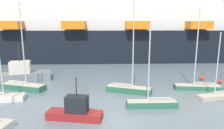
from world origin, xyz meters
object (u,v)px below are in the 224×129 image
object	(u,v)px
channel_buoy_2	(220,81)
cruise_ship	(130,25)
sailboat_5	(129,88)
sailboat_3	(217,95)
fishing_boat_1	(75,111)
sailboat_2	(23,86)
sailboat_0	(197,86)
channel_buoy_0	(202,78)
fishing_boat_0	(23,74)
sailboat_4	(0,97)
sailboat_1	(152,103)

from	to	relation	value
channel_buoy_2	cruise_ship	bearing A→B (deg)	114.62
cruise_ship	sailboat_5	bearing A→B (deg)	-97.18
sailboat_3	fishing_boat_1	bearing A→B (deg)	2.24
sailboat_2	sailboat_5	distance (m)	14.31
sailboat_2	channel_buoy_2	distance (m)	28.56
sailboat_0	channel_buoy_0	world-z (taller)	sailboat_0
sailboat_0	cruise_ship	xyz separation A→B (m)	(-6.65, 27.47, 7.92)
fishing_boat_0	channel_buoy_0	distance (m)	28.37
sailboat_3	sailboat_4	bearing A→B (deg)	-14.54
sailboat_1	fishing_boat_0	distance (m)	21.03
sailboat_3	channel_buoy_0	bearing A→B (deg)	-118.08
sailboat_5	channel_buoy_0	world-z (taller)	sailboat_5
sailboat_1	sailboat_5	world-z (taller)	sailboat_5
sailboat_4	sailboat_5	distance (m)	15.55
fishing_boat_1	sailboat_3	bearing A→B (deg)	26.78
sailboat_5	sailboat_0	bearing A→B (deg)	24.98
fishing_boat_1	channel_buoy_0	distance (m)	22.22
sailboat_5	channel_buoy_0	bearing A→B (deg)	42.92
cruise_ship	fishing_boat_0	bearing A→B (deg)	-131.18
sailboat_1	channel_buoy_2	xyz separation A→B (m)	(12.13, 8.76, -0.15)
sailboat_4	sailboat_5	world-z (taller)	sailboat_5
sailboat_0	channel_buoy_2	distance (m)	5.44
sailboat_0	fishing_boat_0	xyz separation A→B (m)	(-25.71, 4.48, 0.57)
sailboat_0	fishing_boat_1	world-z (taller)	sailboat_0
sailboat_1	channel_buoy_2	bearing A→B (deg)	-145.75
sailboat_1	sailboat_3	bearing A→B (deg)	-164.57
sailboat_0	sailboat_5	size ratio (longest dim) A/B	0.93
fishing_boat_0	sailboat_1	bearing A→B (deg)	134.18
sailboat_5	fishing_boat_1	distance (m)	9.43
sailboat_4	sailboat_5	bearing A→B (deg)	1.82
sailboat_0	channel_buoy_2	xyz separation A→B (m)	(4.66, 2.79, -0.21)
sailboat_3	fishing_boat_1	size ratio (longest dim) A/B	1.47
channel_buoy_2	fishing_boat_0	bearing A→B (deg)	176.80
sailboat_4	channel_buoy_0	bearing A→B (deg)	8.62
sailboat_1	fishing_boat_0	size ratio (longest dim) A/B	0.99
sailboat_5	fishing_boat_1	size ratio (longest dim) A/B	2.22
fishing_boat_1	channel_buoy_0	size ratio (longest dim) A/B	3.59
sailboat_3	cruise_ship	bearing A→B (deg)	-92.18
sailboat_5	sailboat_2	bearing A→B (deg)	-167.06
sailboat_0	fishing_boat_1	size ratio (longest dim) A/B	2.06
sailboat_2	sailboat_5	xyz separation A→B (m)	(14.26, -1.18, 0.01)
fishing_boat_1	channel_buoy_2	world-z (taller)	fishing_boat_1
fishing_boat_0	sailboat_4	bearing A→B (deg)	80.17
sailboat_5	cruise_ship	distance (m)	29.88
channel_buoy_2	sailboat_3	bearing A→B (deg)	-120.91
cruise_ship	sailboat_1	bearing A→B (deg)	-92.92
sailboat_0	channel_buoy_0	xyz separation A→B (m)	(2.65, 4.51, -0.17)
sailboat_1	sailboat_4	size ratio (longest dim) A/B	0.79
sailboat_0	fishing_boat_0	distance (m)	26.10
sailboat_1	sailboat_3	xyz separation A→B (m)	(8.43, 2.58, -0.09)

